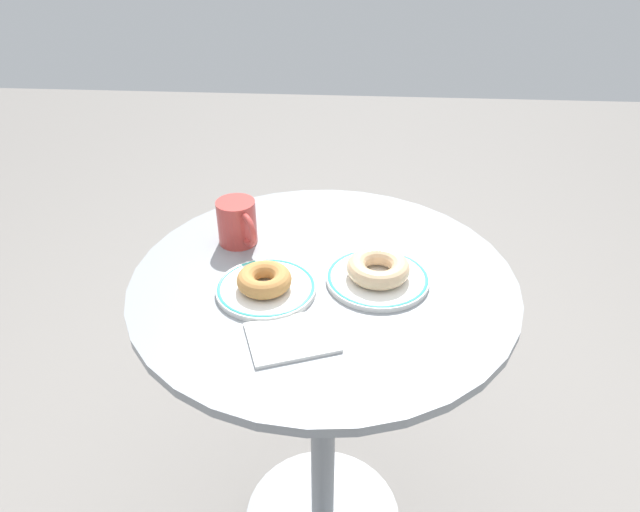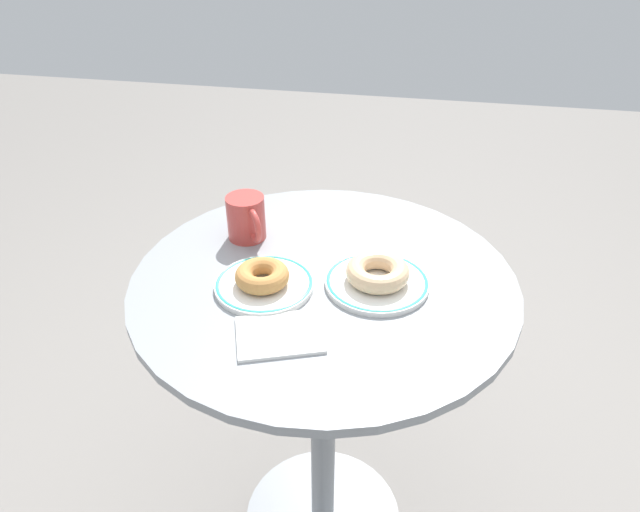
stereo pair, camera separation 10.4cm
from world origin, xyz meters
TOP-DOWN VIEW (x-y plane):
  - cafe_table at (0.00, 0.00)m, footprint 0.72×0.72m
  - plate_left at (-0.10, -0.05)m, footprint 0.18×0.18m
  - plate_right at (0.10, -0.01)m, footprint 0.19×0.19m
  - donut_old_fashioned at (-0.10, -0.06)m, footprint 0.13×0.13m
  - donut_glazed at (0.10, -0.01)m, footprint 0.15×0.15m
  - paper_napkin at (-0.04, -0.18)m, footprint 0.17×0.15m
  - coffee_mug at (-0.18, 0.11)m, footprint 0.09×0.11m

SIDE VIEW (x-z plane):
  - cafe_table at x=0.00m, z-range 0.13..0.91m
  - paper_napkin at x=-0.04m, z-range 0.77..0.78m
  - plate_left at x=-0.10m, z-range 0.77..0.79m
  - plate_right at x=0.10m, z-range 0.77..0.79m
  - donut_old_fashioned at x=-0.10m, z-range 0.78..0.82m
  - donut_glazed at x=0.10m, z-range 0.78..0.82m
  - coffee_mug at x=-0.18m, z-range 0.77..0.86m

